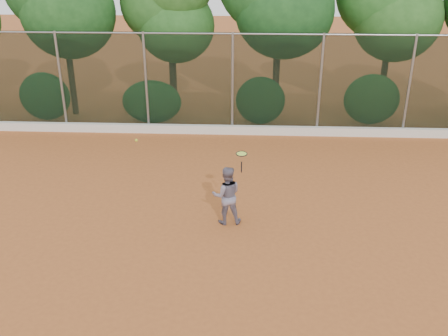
{
  "coord_description": "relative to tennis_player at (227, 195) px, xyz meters",
  "views": [
    {
      "loc": [
        0.53,
        -9.86,
        6.08
      ],
      "look_at": [
        0.0,
        1.0,
        1.25
      ],
      "focal_mm": 40.0,
      "sensor_mm": 36.0,
      "label": 1
    }
  ],
  "objects": [
    {
      "name": "tennis_racket",
      "position": [
        0.34,
        -0.2,
        1.11
      ],
      "size": [
        0.26,
        0.26,
        0.51
      ],
      "color": "black",
      "rests_on": "ground"
    },
    {
      "name": "concrete_curb",
      "position": [
        -0.08,
        6.22,
        -0.57
      ],
      "size": [
        24.0,
        0.2,
        0.3
      ],
      "primitive_type": "cube",
      "color": "silver",
      "rests_on": "ground"
    },
    {
      "name": "ground",
      "position": [
        -0.08,
        -0.6,
        -0.72
      ],
      "size": [
        80.0,
        80.0,
        0.0
      ],
      "primitive_type": "plane",
      "color": "#AC5A28",
      "rests_on": "ground"
    },
    {
      "name": "tennis_ball_in_flight",
      "position": [
        -2.18,
        0.55,
        1.14
      ],
      "size": [
        0.07,
        0.07,
        0.07
      ],
      "color": "gold",
      "rests_on": "ground"
    },
    {
      "name": "chainlink_fence",
      "position": [
        -0.08,
        6.4,
        1.14
      ],
      "size": [
        24.09,
        0.09,
        3.5
      ],
      "color": "black",
      "rests_on": "ground"
    },
    {
      "name": "tennis_player",
      "position": [
        0.0,
        0.0,
        0.0
      ],
      "size": [
        0.76,
        0.63,
        1.44
      ],
      "primitive_type": "imported",
      "rotation": [
        0.0,
        0.0,
        3.26
      ],
      "color": "slate",
      "rests_on": "ground"
    }
  ]
}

